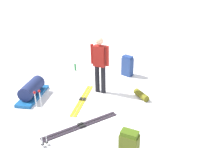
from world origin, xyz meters
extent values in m
plane|color=white|center=(0.00, 0.00, 0.00)|extent=(80.00, 80.00, 0.00)
cylinder|color=black|center=(0.29, -0.43, 0.42)|extent=(0.14, 0.14, 0.85)
cylinder|color=black|center=(0.16, -0.29, 0.42)|extent=(0.14, 0.14, 0.85)
cube|color=maroon|center=(0.23, -0.36, 1.15)|extent=(0.39, 0.40, 0.60)
cylinder|color=maroon|center=(0.39, -0.53, 1.18)|extent=(0.09, 0.09, 0.58)
cylinder|color=maroon|center=(0.06, -0.19, 1.18)|extent=(0.09, 0.09, 0.58)
sphere|color=tan|center=(0.23, -0.36, 1.59)|extent=(0.22, 0.22, 0.22)
cube|color=gold|center=(0.91, -0.13, 0.01)|extent=(0.99, 1.48, 0.02)
cube|color=black|center=(0.91, -0.13, 0.04)|extent=(0.13, 0.15, 0.03)
cube|color=gold|center=(0.82, -0.08, 0.01)|extent=(0.99, 1.48, 0.02)
cube|color=black|center=(0.82, -0.08, 0.04)|extent=(0.13, 0.15, 0.03)
cube|color=#261F28|center=(1.24, 1.00, 0.01)|extent=(1.88, 0.40, 0.02)
cube|color=black|center=(1.24, 1.00, 0.04)|extent=(0.15, 0.09, 0.03)
cube|color=#261F28|center=(1.22, 1.09, 0.01)|extent=(1.88, 0.40, 0.02)
cube|color=black|center=(1.22, 1.09, 0.04)|extent=(0.15, 0.09, 0.03)
cube|color=#405B12|center=(0.70, 2.46, 0.67)|extent=(0.35, 0.36, 0.08)
cube|color=navy|center=(-1.07, -1.15, 0.32)|extent=(0.37, 0.43, 0.64)
cube|color=navy|center=(-1.07, -1.15, 0.68)|extent=(0.33, 0.39, 0.08)
cylinder|color=#B9BDC4|center=(2.06, 1.38, 0.62)|extent=(0.02, 0.02, 1.24)
sphere|color=#A51919|center=(2.06, 1.38, 1.27)|extent=(0.05, 0.05, 0.05)
cylinder|color=black|center=(2.06, 1.38, 0.06)|extent=(0.07, 0.07, 0.01)
cylinder|color=#B9BDC4|center=(2.15, 1.41, 0.62)|extent=(0.02, 0.02, 1.24)
sphere|color=#A51919|center=(2.15, 1.41, 1.27)|extent=(0.05, 0.05, 0.05)
cylinder|color=black|center=(2.15, 1.41, 0.06)|extent=(0.07, 0.07, 0.01)
cube|color=#145090|center=(2.14, -0.84, 0.04)|extent=(1.04, 1.33, 0.09)
cylinder|color=navy|center=(2.14, -0.84, 0.29)|extent=(0.80, 0.97, 0.40)
cylinder|color=#5B5815|center=(-0.73, 0.43, 0.09)|extent=(0.22, 0.56, 0.18)
cylinder|color=#206E31|center=(0.51, -2.28, 0.13)|extent=(0.07, 0.07, 0.26)
camera|label=1|loc=(2.25, 5.31, 3.26)|focal=36.06mm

